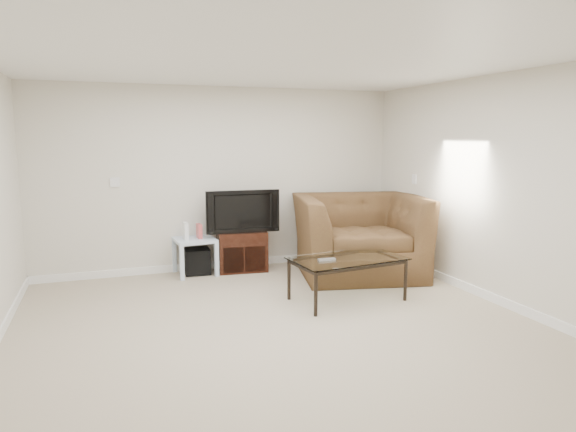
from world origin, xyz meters
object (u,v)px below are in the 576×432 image
object	(u,v)px
coffee_table	(347,279)
tv_stand	(242,251)
side_table	(195,256)
television	(242,211)
recliner	(359,222)
subwoofer	(197,261)

from	to	relation	value
coffee_table	tv_stand	bearing A→B (deg)	114.97
side_table	television	bearing A→B (deg)	-2.44
tv_stand	recliner	size ratio (longest dim) A/B	0.41
tv_stand	subwoofer	distance (m)	0.62
television	recliner	size ratio (longest dim) A/B	0.57
television	subwoofer	xyz separation A→B (m)	(-0.61, 0.05, -0.66)
tv_stand	subwoofer	xyz separation A→B (m)	(-0.62, 0.02, -0.10)
television	tv_stand	bearing A→B (deg)	86.92
side_table	recliner	world-z (taller)	recliner
subwoofer	coffee_table	bearing A→B (deg)	-50.62
side_table	coffee_table	size ratio (longest dim) A/B	0.41
subwoofer	coffee_table	distance (m)	2.21
recliner	tv_stand	bearing A→B (deg)	165.62
side_table	coffee_table	xyz separation A→B (m)	(1.43, -1.68, -0.00)
tv_stand	coffee_table	distance (m)	1.85
tv_stand	television	distance (m)	0.56
television	coffee_table	size ratio (longest dim) A/B	0.75
subwoofer	recliner	world-z (taller)	recliner
side_table	coffee_table	distance (m)	2.21
side_table	subwoofer	xyz separation A→B (m)	(0.03, 0.02, -0.07)
tv_stand	recliner	world-z (taller)	recliner
television	side_table	distance (m)	0.87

